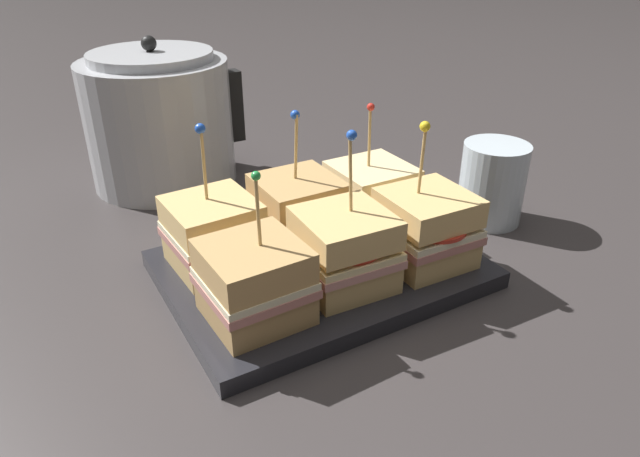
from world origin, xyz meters
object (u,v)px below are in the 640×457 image
Objects in this scene: sandwich_back_left at (213,233)px; kettle_steel at (160,120)px; sandwich_back_center at (298,212)px; drinking_glass at (492,183)px; sandwich_back_right at (371,195)px; sandwich_front_right at (426,228)px; sandwich_front_left at (254,282)px; serving_platter at (320,269)px; sandwich_front_center at (345,250)px.

kettle_steel is (0.03, 0.28, 0.04)m from sandwich_back_left.
kettle_steel reaches higher than sandwich_back_center.
sandwich_back_right is at bearing 165.72° from drinking_glass.
sandwich_front_right is at bearing -28.33° from sandwich_back_left.
sandwich_front_left is 0.35m from drinking_glass.
sandwich_back_left is 1.50× the size of drinking_glass.
serving_platter is 0.07m from sandwich_back_center.
kettle_steel reaches higher than sandwich_front_center.
sandwich_back_center is at bearing -2.28° from sandwich_back_left.
drinking_glass is (0.15, 0.06, -0.01)m from sandwich_front_right.
sandwich_back_right is (0.09, -0.00, -0.00)m from sandwich_back_center.
sandwich_front_center reaches higher than sandwich_back_left.
sandwich_back_left is (-0.10, 0.05, 0.05)m from serving_platter.
kettle_steel is at bearing 100.76° from serving_platter.
kettle_steel is at bearing 112.41° from sandwich_front_right.
sandwich_front_right is 0.10m from sandwich_back_right.
sandwich_front_right is 0.14m from sandwich_back_center.
sandwich_front_left is at bearing -90.35° from sandwich_back_left.
kettle_steel is (-0.06, 0.33, 0.08)m from serving_platter.
serving_platter is at bearing 151.60° from sandwich_front_right.
sandwich_back_left is 0.29m from kettle_steel.
serving_platter is 2.10× the size of sandwich_back_center.
serving_platter is at bearing -90.58° from sandwich_back_center.
drinking_glass reaches higher than serving_platter.
sandwich_front_right is at bearing -46.21° from sandwich_back_center.
sandwich_front_left is 0.63× the size of kettle_steel.
sandwich_back_center is at bearing 45.54° from sandwich_front_left.
drinking_glass is at bearing -7.22° from sandwich_back_left.
serving_platter is 2.09× the size of sandwich_front_right.
serving_platter is at bearing 27.91° from sandwich_front_left.
sandwich_back_center is at bearing 179.55° from sandwich_back_right.
sandwich_front_left is 0.97× the size of sandwich_back_right.
serving_platter is 1.42× the size of kettle_steel.
sandwich_back_right is (0.10, 0.05, 0.05)m from serving_platter.
sandwich_front_right is (0.19, -0.00, 0.00)m from sandwich_front_left.
sandwich_front_right is 0.68× the size of kettle_steel.
sandwich_back_center is at bearing 133.79° from sandwich_front_right.
sandwich_front_center is 0.09m from sandwich_front_right.
sandwich_back_center is (-0.00, 0.09, 0.00)m from sandwich_front_center.
sandwich_back_right is 1.44× the size of drinking_glass.
sandwich_back_right is (0.09, 0.09, -0.00)m from sandwich_front_center.
drinking_glass is at bearing 1.79° from serving_platter.
sandwich_back_right is at bearing -61.06° from kettle_steel.
sandwich_front_left is at bearing -152.96° from sandwich_back_right.
kettle_steel is at bearing 102.58° from sandwich_back_center.
sandwich_front_right is at bearing -158.77° from drinking_glass.
sandwich_back_center is at bearing 90.48° from sandwich_front_center.
sandwich_front_center is 1.03× the size of sandwich_back_left.
sandwich_back_center is 0.09m from sandwich_back_right.
sandwich_front_left is at bearing 179.78° from sandwich_front_right.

